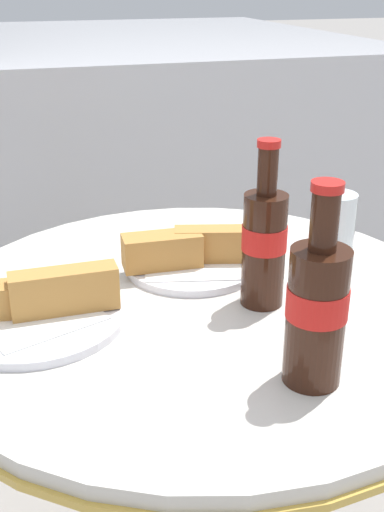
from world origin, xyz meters
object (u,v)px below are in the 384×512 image
at_px(drinking_glass, 333,233).
at_px(lunch_plate_far, 190,256).
at_px(lunch_plate_near, 37,307).
at_px(cola_bottle_right, 264,242).
at_px(bistro_table, 200,364).
at_px(cola_bottle_left, 317,308).

xyz_separation_m(drinking_glass, lunch_plate_far, (-0.22, 0.05, -0.03)).
bearing_deg(lunch_plate_near, cola_bottle_right, -7.49).
relative_size(bistro_table, cola_bottle_left, 3.29).
bearing_deg(drinking_glass, cola_bottle_right, -151.81).
distance_m(bistro_table, drinking_glass, 0.30).
bearing_deg(cola_bottle_right, lunch_plate_far, 115.20).
relative_size(cola_bottle_left, cola_bottle_right, 1.01).
bearing_deg(lunch_plate_far, cola_bottle_left, -82.28).
height_order(cola_bottle_left, drinking_glass, cola_bottle_left).
relative_size(lunch_plate_near, lunch_plate_far, 1.10).
bearing_deg(lunch_plate_far, bistro_table, -98.89).
height_order(bistro_table, lunch_plate_far, lunch_plate_far).
xyz_separation_m(bistro_table, lunch_plate_near, (-0.23, 0.00, 0.14)).
height_order(cola_bottle_left, cola_bottle_right, cola_bottle_left).
relative_size(bistro_table, drinking_glass, 6.52).
distance_m(lunch_plate_near, lunch_plate_far, 0.27).
distance_m(cola_bottle_left, drinking_glass, 0.33).
bearing_deg(bistro_table, cola_bottle_left, -75.60).
relative_size(bistro_table, lunch_plate_far, 3.56).
bearing_deg(lunch_plate_far, drinking_glass, -13.38).
bearing_deg(bistro_table, drinking_glass, 10.52).
bearing_deg(cola_bottle_right, bistro_table, 153.14).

